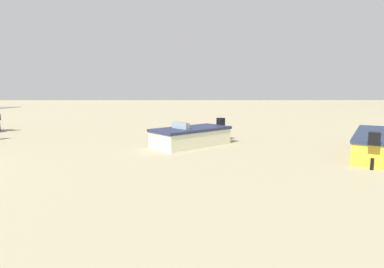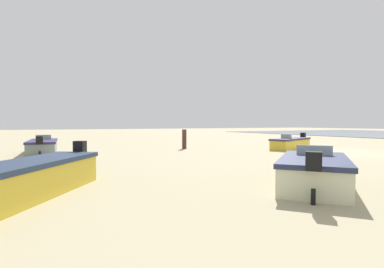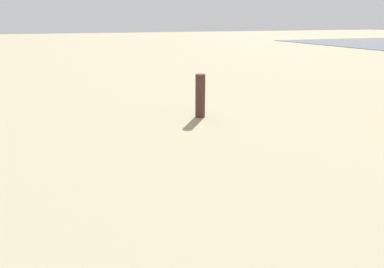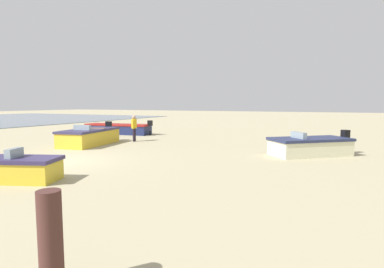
% 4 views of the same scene
% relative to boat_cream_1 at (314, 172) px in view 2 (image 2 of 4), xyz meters
% --- Properties ---
extents(ground_plane, '(160.00, 160.00, 0.00)m').
position_rel_boat_cream_1_xyz_m(ground_plane, '(6.09, -9.15, -0.42)').
color(ground_plane, tan).
extents(boat_cream_1, '(3.57, 3.77, 1.12)m').
position_rel_boat_cream_1_xyz_m(boat_cream_1, '(0.00, 0.00, 0.00)').
color(boat_cream_1, beige).
rests_on(boat_cream_1, ground).
extents(boat_yellow_2, '(4.99, 3.89, 1.17)m').
position_rel_boat_cream_1_xyz_m(boat_yellow_2, '(1.89, 6.97, 0.02)').
color(boat_yellow_2, gold).
rests_on(boat_yellow_2, ground).
extents(boat_yellow_4, '(2.54, 4.23, 1.05)m').
position_rel_boat_cream_1_xyz_m(boat_yellow_4, '(9.15, -8.32, -0.04)').
color(boat_yellow_4, gold).
rests_on(boat_yellow_4, ground).
extents(boat_grey_5, '(4.65, 1.70, 1.07)m').
position_rel_boat_cream_1_xyz_m(boat_grey_5, '(13.40, 6.60, -0.03)').
color(boat_grey_5, gray).
rests_on(boat_grey_5, ground).
extents(mooring_post_near_water, '(0.30, 0.30, 1.31)m').
position_rel_boat_cream_1_xyz_m(mooring_post_near_water, '(12.43, -1.95, 0.24)').
color(mooring_post_near_water, '#492A26').
rests_on(mooring_post_near_water, ground).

